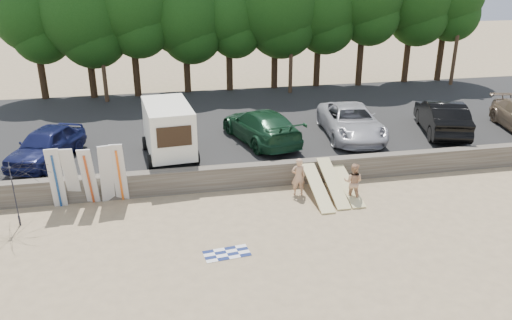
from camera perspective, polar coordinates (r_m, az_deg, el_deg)
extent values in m
plane|color=tan|center=(19.56, 10.41, -5.76)|extent=(120.00, 120.00, 0.00)
cube|color=#6B6356|center=(21.89, 7.68, -1.09)|extent=(44.00, 0.50, 1.00)
cube|color=#282828|center=(28.70, 2.89, 4.28)|extent=(44.00, 14.50, 0.70)
cylinder|color=#382616|center=(34.98, -23.30, 9.34)|extent=(0.44, 0.44, 3.58)
sphere|color=#1E4D16|center=(34.52, -24.18, 14.99)|extent=(4.79, 4.79, 4.79)
cylinder|color=#382616|center=(34.18, -18.32, 9.80)|extent=(0.44, 0.44, 3.65)
sphere|color=#1E4D16|center=(33.70, -19.04, 15.72)|extent=(5.85, 5.85, 5.85)
cylinder|color=#382616|center=(33.79, -13.58, 10.41)|extent=(0.44, 0.44, 3.94)
sphere|color=#1E4D16|center=(33.30, -14.18, 16.90)|extent=(5.27, 5.27, 5.27)
cylinder|color=#382616|center=(34.32, -7.91, 10.58)|extent=(0.44, 0.44, 3.48)
sphere|color=#1E4D16|center=(33.85, -8.22, 16.23)|extent=(5.41, 5.41, 5.41)
cylinder|color=#382616|center=(34.61, -3.06, 10.84)|extent=(0.44, 0.44, 3.49)
sphere|color=#1E4D16|center=(34.14, -3.18, 16.47)|extent=(4.69, 4.69, 4.69)
cylinder|color=#382616|center=(35.16, 2.13, 11.39)|extent=(0.44, 0.44, 3.92)
sphere|color=#1E4D16|center=(34.69, 2.22, 17.64)|extent=(6.34, 6.34, 6.34)
cylinder|color=#382616|center=(36.01, 7.01, 11.39)|extent=(0.44, 0.44, 3.80)
sphere|color=#1E4D16|center=(35.55, 7.29, 17.30)|extent=(5.50, 5.50, 5.50)
cylinder|color=#382616|center=(36.65, 11.82, 11.61)|extent=(0.44, 0.44, 4.22)
cylinder|color=#382616|center=(38.64, 16.87, 11.58)|extent=(0.44, 0.44, 4.13)
cylinder|color=#382616|center=(39.91, 20.34, 11.50)|extent=(0.44, 0.44, 4.17)
cylinder|color=#473321|center=(32.41, -17.49, 14.12)|extent=(0.26, 0.26, 9.00)
cylinder|color=#473321|center=(33.44, 4.11, 15.22)|extent=(0.26, 0.26, 9.00)
cylinder|color=#473321|center=(38.40, 22.26, 14.56)|extent=(0.26, 0.26, 9.00)
cube|color=white|center=(22.52, -10.00, 3.70)|extent=(2.26, 3.96, 2.09)
cube|color=black|center=(20.65, -9.32, 2.65)|extent=(1.42, 0.18, 0.85)
cylinder|color=black|center=(21.63, -12.00, -0.20)|extent=(0.25, 0.64, 0.63)
cylinder|color=black|center=(21.85, -6.80, 0.36)|extent=(0.25, 0.64, 0.63)
cylinder|color=black|center=(23.94, -12.59, 1.89)|extent=(0.25, 0.64, 0.63)
cylinder|color=black|center=(24.14, -7.88, 2.38)|extent=(0.25, 0.64, 0.63)
imported|color=#141946|center=(23.66, -22.86, 1.60)|extent=(3.29, 4.84, 1.53)
imported|color=#143922|center=(24.28, 0.55, 3.91)|extent=(3.54, 5.89, 1.60)
imported|color=#B4B3B9|center=(25.49, 10.82, 4.34)|extent=(3.23, 5.86, 1.55)
imported|color=black|center=(27.29, 20.46, 4.65)|extent=(3.26, 5.48, 1.70)
cube|color=silver|center=(20.34, -21.88, -1.96)|extent=(0.54, 0.62, 2.56)
cube|color=silver|center=(20.41, -20.38, -1.76)|extent=(0.53, 0.84, 2.50)
cube|color=silver|center=(20.15, -18.58, -1.82)|extent=(0.55, 0.86, 2.50)
cube|color=silver|center=(20.14, -16.73, -1.55)|extent=(0.61, 0.76, 2.54)
cube|color=silver|center=(20.11, -15.36, -1.41)|extent=(0.54, 0.67, 2.55)
cube|color=#D3C485|center=(20.20, 7.06, -3.12)|extent=(0.56, 2.88, 0.96)
cube|color=#D3C485|center=(20.53, 8.79, -2.56)|extent=(0.56, 2.83, 1.11)
cube|color=#D3C485|center=(20.84, 10.31, -2.70)|extent=(0.56, 2.92, 0.84)
imported|color=tan|center=(20.31, 4.86, -1.91)|extent=(0.61, 0.42, 1.59)
imported|color=tan|center=(20.16, 11.04, -2.49)|extent=(0.96, 0.90, 1.56)
cube|color=#258847|center=(21.74, 9.87, -2.37)|extent=(0.46, 0.41, 0.32)
cube|color=#CA4C17|center=(21.70, 9.73, -2.55)|extent=(0.34, 0.30, 0.22)
plane|color=white|center=(16.65, -3.36, -10.61)|extent=(1.66, 1.66, 0.00)
imported|color=black|center=(19.73, -25.80, -3.55)|extent=(3.21, 3.25, 2.42)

